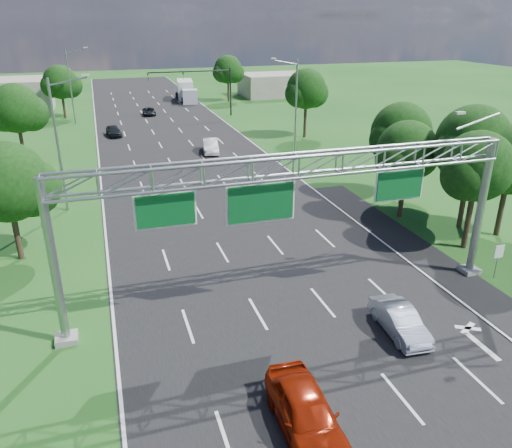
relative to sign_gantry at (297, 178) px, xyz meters
name	(u,v)px	position (x,y,z in m)	size (l,w,h in m)	color
ground	(212,195)	(-0.33, 18.00, -6.89)	(220.00, 220.00, 0.00)	#1A4D17
road	(212,195)	(-0.33, 18.00, -6.89)	(18.00, 180.00, 0.02)	black
road_flare	(430,261)	(9.87, 2.00, -6.89)	(3.00, 30.00, 0.02)	black
sign_gantry	(297,178)	(0.00, 0.00, 0.00)	(23.50, 1.00, 9.56)	gray
regulatory_sign	(499,255)	(12.07, -1.02, -5.38)	(0.60, 0.08, 2.10)	gray
traffic_signal	(207,81)	(7.15, 53.00, -1.72)	(12.21, 0.24, 7.00)	black
streetlight_l_near	(60,139)	(-11.63, 18.00, -1.31)	(2.97, 0.22, 10.16)	gray
streetlight_l_far	(71,83)	(-11.63, 53.00, -1.31)	(2.97, 0.22, 10.16)	gray
streetlight_r_mid	(294,103)	(10.97, 28.00, -1.31)	(2.97, 0.22, 10.16)	gray
tree_cluster_right	(451,151)	(14.47, 7.19, -1.58)	(9.91, 14.60, 8.68)	#2D2116
tree_verge_la	(9,186)	(-14.25, 10.04, -2.13)	(5.76, 4.80, 7.40)	#2D2116
tree_verge_lb	(17,111)	(-16.25, 33.04, -1.48)	(5.76, 4.80, 8.06)	#2D2116
tree_verge_lc	(61,84)	(-13.25, 58.04, -1.92)	(5.76, 4.80, 7.62)	#2D2116
tree_verge_rd	(307,91)	(15.75, 36.04, -1.26)	(5.76, 4.80, 8.28)	#2D2116
tree_verge_re	(228,71)	(13.75, 66.04, -1.70)	(5.76, 4.80, 7.84)	#2D2116
building_left	(4,96)	(-22.33, 66.00, -4.39)	(14.00, 10.00, 5.00)	gray
building_right	(274,85)	(23.67, 70.00, -4.89)	(12.00, 9.00, 4.00)	gray
red_coupe	(306,413)	(-2.83, -8.39, -6.04)	(2.02, 5.02, 1.71)	maroon
silver_sedan	(400,321)	(3.81, -4.04, -6.23)	(1.40, 4.02, 1.32)	silver
car_queue_b	(149,112)	(-1.21, 56.82, -6.35)	(1.79, 3.88, 1.08)	black
car_queue_c	(114,131)	(-7.05, 43.64, -6.23)	(1.56, 3.88, 1.32)	black
car_queue_d	(210,146)	(2.74, 31.99, -6.14)	(1.58, 4.54, 1.49)	silver
box_truck	(186,91)	(6.73, 69.11, -5.25)	(3.46, 9.33, 3.43)	silver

